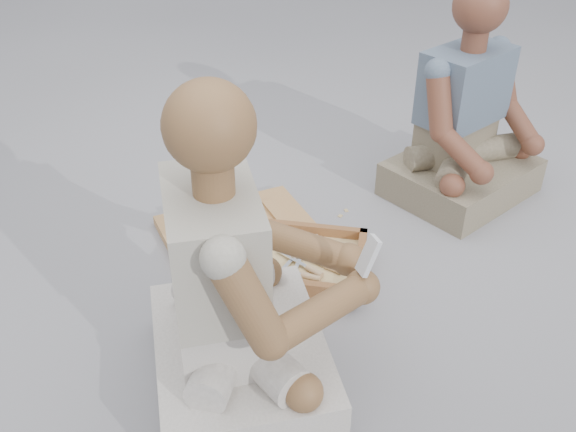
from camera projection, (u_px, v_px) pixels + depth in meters
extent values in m
plane|color=#949398|center=(303.00, 310.00, 2.19)|extent=(60.00, 60.00, 0.00)
cube|color=#9F6A3D|center=(237.00, 228.00, 2.57)|extent=(0.66, 0.53, 0.04)
cube|color=brown|center=(299.00, 263.00, 2.34)|extent=(0.56, 0.51, 0.01)
cube|color=brown|center=(306.00, 229.00, 2.46)|extent=(0.45, 0.18, 0.05)
cube|color=brown|center=(291.00, 286.00, 2.18)|extent=(0.45, 0.18, 0.05)
cube|color=brown|center=(360.00, 263.00, 2.29)|extent=(0.15, 0.36, 0.05)
cube|color=brown|center=(240.00, 250.00, 2.35)|extent=(0.15, 0.36, 0.05)
cube|color=#D6B67E|center=(299.00, 260.00, 2.33)|extent=(0.49, 0.43, 0.01)
cube|color=white|center=(282.00, 244.00, 2.39)|extent=(0.15, 0.04, 0.00)
cylinder|color=tan|center=(309.00, 238.00, 2.42)|extent=(0.07, 0.03, 0.02)
cube|color=white|center=(321.00, 251.00, 2.36)|extent=(0.15, 0.02, 0.00)
cylinder|color=tan|center=(351.00, 249.00, 2.37)|extent=(0.07, 0.03, 0.02)
cube|color=white|center=(282.00, 270.00, 2.26)|extent=(0.11, 0.12, 0.00)
cylinder|color=tan|center=(297.00, 254.00, 2.34)|extent=(0.06, 0.07, 0.02)
cube|color=white|center=(307.00, 258.00, 2.32)|extent=(0.12, 0.11, 0.00)
cylinder|color=tan|center=(333.00, 268.00, 2.27)|extent=(0.07, 0.06, 0.02)
cube|color=white|center=(305.00, 253.00, 2.34)|extent=(0.13, 0.09, 0.00)
cylinder|color=tan|center=(333.00, 260.00, 2.30)|extent=(0.07, 0.06, 0.02)
cube|color=white|center=(292.00, 258.00, 2.31)|extent=(0.10, 0.13, 0.00)
cylinder|color=tan|center=(314.00, 271.00, 2.25)|extent=(0.06, 0.07, 0.02)
cube|color=white|center=(298.00, 263.00, 2.30)|extent=(0.08, 0.14, 0.00)
cylinder|color=tan|center=(306.00, 245.00, 2.39)|extent=(0.05, 0.07, 0.02)
cube|color=white|center=(282.00, 269.00, 2.27)|extent=(0.13, 0.09, 0.00)
cylinder|color=tan|center=(311.00, 277.00, 2.23)|extent=(0.07, 0.06, 0.02)
cube|color=#D6B67E|center=(257.00, 299.00, 2.23)|extent=(0.02, 0.02, 0.00)
cube|color=#D6B67E|center=(346.00, 249.00, 2.48)|extent=(0.02, 0.02, 0.00)
cube|color=#D6B67E|center=(289.00, 306.00, 2.21)|extent=(0.02, 0.02, 0.00)
cube|color=#D6B67E|center=(353.00, 296.00, 2.25)|extent=(0.02, 0.02, 0.00)
cube|color=#D6B67E|center=(219.00, 228.00, 2.60)|extent=(0.02, 0.02, 0.00)
cube|color=#D6B67E|center=(325.00, 256.00, 2.44)|extent=(0.02, 0.02, 0.00)
cube|color=#D6B67E|center=(340.00, 216.00, 2.67)|extent=(0.02, 0.02, 0.00)
cube|color=#D6B67E|center=(239.00, 224.00, 2.62)|extent=(0.02, 0.02, 0.00)
cube|color=#D6B67E|center=(290.00, 325.00, 2.13)|extent=(0.02, 0.02, 0.00)
cube|color=#D6B67E|center=(282.00, 251.00, 2.47)|extent=(0.02, 0.02, 0.00)
cube|color=#D6B67E|center=(314.00, 236.00, 2.55)|extent=(0.02, 0.02, 0.00)
cube|color=#D6B67E|center=(346.00, 210.00, 2.71)|extent=(0.02, 0.02, 0.00)
cube|color=#D6B67E|center=(233.00, 239.00, 2.54)|extent=(0.02, 0.02, 0.00)
cube|color=#D6B67E|center=(256.00, 243.00, 2.51)|extent=(0.02, 0.02, 0.00)
cube|color=beige|center=(241.00, 360.00, 1.89)|extent=(0.52, 0.64, 0.16)
cube|color=beige|center=(216.00, 319.00, 1.78)|extent=(0.23, 0.35, 0.19)
cube|color=#A49F91|center=(214.00, 246.00, 1.65)|extent=(0.25, 0.39, 0.32)
sphere|color=brown|center=(209.00, 126.00, 1.46)|extent=(0.22, 0.22, 0.22)
sphere|color=brown|center=(349.00, 260.00, 1.86)|extent=(0.10, 0.10, 0.10)
sphere|color=brown|center=(362.00, 287.00, 1.75)|extent=(0.10, 0.10, 0.10)
cube|color=gray|center=(460.00, 177.00, 2.80)|extent=(0.74, 0.70, 0.15)
cube|color=gray|center=(455.00, 138.00, 2.74)|extent=(0.38, 0.34, 0.18)
cube|color=slate|center=(465.00, 86.00, 2.60)|extent=(0.42, 0.38, 0.30)
sphere|color=brown|center=(480.00, 6.00, 2.42)|extent=(0.21, 0.21, 0.21)
sphere|color=brown|center=(533.00, 145.00, 2.67)|extent=(0.09, 0.09, 0.09)
sphere|color=brown|center=(481.00, 173.00, 2.47)|extent=(0.09, 0.09, 0.09)
cube|color=silver|center=(368.00, 256.00, 1.70)|extent=(0.06, 0.06, 0.11)
cube|color=black|center=(369.00, 253.00, 1.69)|extent=(0.02, 0.04, 0.04)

